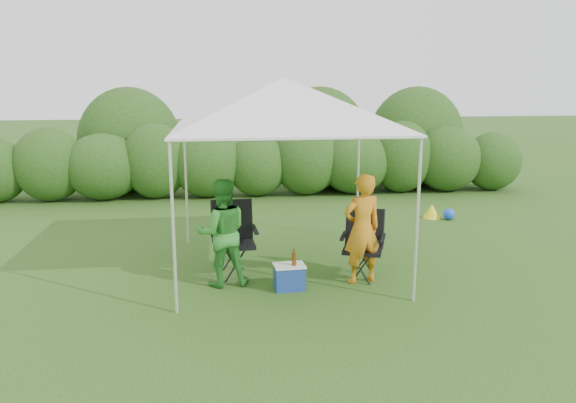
{
  "coord_description": "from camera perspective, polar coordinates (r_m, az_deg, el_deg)",
  "views": [
    {
      "loc": [
        -0.96,
        -7.54,
        2.78
      ],
      "look_at": [
        0.05,
        0.4,
        1.05
      ],
      "focal_mm": 35.0,
      "sensor_mm": 36.0,
      "label": 1
    }
  ],
  "objects": [
    {
      "name": "woman",
      "position": [
        7.72,
        -6.73,
        -3.17
      ],
      "size": [
        0.77,
        0.63,
        1.49
      ],
      "primitive_type": "imported",
      "rotation": [
        0.0,
        0.0,
        3.23
      ],
      "color": "#2F882C",
      "rests_on": "ground"
    },
    {
      "name": "ground",
      "position": [
        8.09,
        0.02,
        -7.9
      ],
      "size": [
        70.0,
        70.0,
        0.0
      ],
      "primitive_type": "plane",
      "color": "#345B1C"
    },
    {
      "name": "hedge",
      "position": [
        13.71,
        -3.15,
        3.97
      ],
      "size": [
        13.63,
        1.53,
        1.8
      ],
      "color": "#2B5219",
      "rests_on": "ground"
    },
    {
      "name": "chair_left",
      "position": [
        8.2,
        -5.61,
        -3.23
      ],
      "size": [
        0.69,
        0.63,
        1.07
      ],
      "rotation": [
        0.0,
        0.0,
        0.05
      ],
      "color": "black",
      "rests_on": "ground"
    },
    {
      "name": "canopy",
      "position": [
        8.1,
        -0.43,
        9.95
      ],
      "size": [
        3.1,
        3.1,
        2.83
      ],
      "color": "silver",
      "rests_on": "ground"
    },
    {
      "name": "cooler",
      "position": [
        7.67,
        0.13,
        -7.65
      ],
      "size": [
        0.44,
        0.33,
        0.35
      ],
      "rotation": [
        0.0,
        0.0,
        0.07
      ],
      "color": "navy",
      "rests_on": "ground"
    },
    {
      "name": "bottle",
      "position": [
        7.54,
        0.62,
        -5.67
      ],
      "size": [
        0.06,
        0.06,
        0.23
      ],
      "primitive_type": "cylinder",
      "color": "#592D0C",
      "rests_on": "cooler"
    },
    {
      "name": "man",
      "position": [
        7.82,
        7.54,
        -2.79
      ],
      "size": [
        0.64,
        0.5,
        1.54
      ],
      "primitive_type": "imported",
      "rotation": [
        0.0,
        0.0,
        3.39
      ],
      "color": "#C87616",
      "rests_on": "ground"
    },
    {
      "name": "chair_right",
      "position": [
        8.1,
        7.69,
        -3.86
      ],
      "size": [
        0.73,
        0.7,
        0.98
      ],
      "rotation": [
        0.0,
        0.0,
        -0.35
      ],
      "color": "black",
      "rests_on": "ground"
    },
    {
      "name": "lawn_toy",
      "position": [
        11.91,
        14.82,
        -1.03
      ],
      "size": [
        0.58,
        0.48,
        0.29
      ],
      "color": "yellow",
      "rests_on": "ground"
    }
  ]
}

